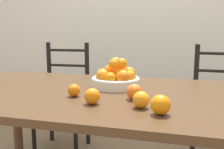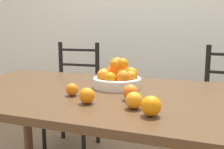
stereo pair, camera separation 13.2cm
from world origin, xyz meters
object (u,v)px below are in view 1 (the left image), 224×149
Objects in this scene: fruit_bowl at (116,78)px; chair_left at (63,99)px; orange_loose_1 at (74,90)px; orange_loose_4 at (92,96)px; orange_loose_3 at (134,92)px; orange_loose_0 at (141,100)px; orange_loose_2 at (161,105)px; chair_right at (220,110)px.

fruit_bowl is 0.28× the size of chair_left.
chair_left reaches higher than orange_loose_1.
chair_left reaches higher than orange_loose_4.
chair_left is (-0.82, 0.92, -0.33)m from orange_loose_3.
orange_loose_0 is at bearing -61.14° from fruit_bowl.
chair_left is at bearing 121.95° from orange_loose_4.
orange_loose_4 is at bearing 167.16° from orange_loose_2.
fruit_bowl is at bearing -131.79° from chair_right.
chair_left reaches higher than fruit_bowl.
fruit_bowl is at bearing 87.26° from orange_loose_4.
chair_right is at bearing 45.58° from fruit_bowl.
chair_right is (1.34, 0.00, 0.00)m from chair_left.
orange_loose_0 is 1.00× the size of orange_loose_4.
orange_loose_3 is 0.21m from orange_loose_4.
chair_left is (-0.96, 1.12, -0.34)m from orange_loose_2.
orange_loose_2 is 1.23m from chair_right.
orange_loose_4 is (-0.22, 0.00, -0.00)m from orange_loose_0.
orange_loose_3 reaches higher than orange_loose_4.
fruit_bowl is 0.53m from orange_loose_2.
orange_loose_0 and orange_loose_4 have the same top height.
chair_right is (0.82, 0.94, -0.33)m from orange_loose_1.
orange_loose_1 is at bearing -175.71° from orange_loose_3.
orange_loose_0 is at bearing -16.45° from orange_loose_1.
orange_loose_0 is (0.20, -0.37, -0.02)m from fruit_bowl.
orange_loose_1 is 0.47m from orange_loose_2.
orange_loose_3 is at bearing 4.29° from orange_loose_1.
orange_loose_1 is at bearing 158.58° from orange_loose_2.
orange_loose_3 is (0.15, -0.24, -0.02)m from fruit_bowl.
fruit_bowl is 0.29m from orange_loose_3.
chair_right reaches higher than fruit_bowl.
orange_loose_2 reaches higher than orange_loose_1.
chair_left reaches higher than orange_loose_2.
orange_loose_0 is 0.07× the size of chair_left.
orange_loose_1 is at bearing -119.62° from fruit_bowl.
chair_right is at bearing 60.75° from orange_loose_3.
chair_right is (0.38, 1.12, -0.34)m from orange_loose_2.
orange_loose_3 is at bearing -52.10° from chair_left.
orange_loose_2 is at bearing -56.35° from fruit_bowl.
orange_loose_4 is at bearing -143.34° from orange_loose_3.
orange_loose_1 is 1.29m from chair_right.
fruit_bowl is 0.28× the size of chair_right.
orange_loose_3 is 0.08× the size of chair_left.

